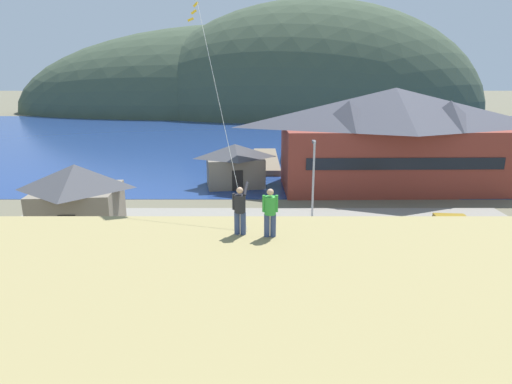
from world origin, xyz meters
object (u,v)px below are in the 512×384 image
at_px(parked_car_mid_row_center, 393,238).
at_px(person_companion, 271,211).
at_px(parking_light_pole, 314,177).
at_px(person_kite_flyer, 240,209).
at_px(moored_boat_wharfside, 241,160).
at_px(parked_car_mid_row_far, 317,274).
at_px(parked_car_back_row_left, 81,268).
at_px(parked_car_lone_by_shed, 445,278).
at_px(moored_boat_outer_mooring, 290,154).
at_px(storage_shed_near_lot, 79,201).
at_px(parked_car_back_row_right, 205,238).
at_px(parked_car_front_row_silver, 450,229).
at_px(wharf_dock, 266,161).
at_px(harbor_lodge, 393,136).
at_px(storage_shed_waterside, 236,165).

height_order(parked_car_mid_row_center, person_companion, person_companion).
height_order(parking_light_pole, person_kite_flyer, person_kite_flyer).
height_order(moored_boat_wharfside, person_kite_flyer, person_kite_flyer).
distance_m(parked_car_mid_row_center, parked_car_mid_row_far, 7.74).
xyz_separation_m(parked_car_back_row_left, parked_car_lone_by_shed, (19.52, -1.21, 0.00)).
bearing_deg(moored_boat_outer_mooring, person_kite_flyer, -96.70).
xyz_separation_m(storage_shed_near_lot, moored_boat_outer_mooring, (17.02, 29.88, -2.08)).
relative_size(parked_car_mid_row_far, parking_light_pole, 0.66).
bearing_deg(parked_car_back_row_right, parked_car_lone_by_shed, -23.46).
xyz_separation_m(storage_shed_near_lot, parked_car_front_row_silver, (25.71, -0.79, -1.74)).
relative_size(parked_car_back_row_right, parked_car_lone_by_shed, 1.03).
distance_m(wharf_dock, person_companion, 42.14).
xyz_separation_m(harbor_lodge, moored_boat_outer_mooring, (-8.98, 15.78, -4.64)).
relative_size(storage_shed_near_lot, person_companion, 3.58).
bearing_deg(moored_boat_wharfside, wharf_dock, 23.06).
height_order(parked_car_back_row_left, parked_car_mid_row_far, same).
bearing_deg(person_kite_flyer, moored_boat_wharfside, 91.96).
distance_m(parking_light_pole, person_kite_flyer, 17.78).
relative_size(parked_car_mid_row_center, person_kite_flyer, 2.29).
bearing_deg(parked_car_back_row_left, person_kite_flyer, -38.43).
bearing_deg(harbor_lodge, person_companion, -114.61).
xyz_separation_m(moored_boat_wharfside, person_companion, (2.43, -40.29, 5.99)).
relative_size(moored_boat_wharfside, person_kite_flyer, 3.08).
xyz_separation_m(storage_shed_near_lot, parked_car_back_row_left, (2.73, -7.07, -1.74)).
bearing_deg(person_companion, parked_car_front_row_silver, 46.97).
distance_m(harbor_lodge, storage_shed_waterside, 16.09).
height_order(wharf_dock, parked_car_back_row_right, parked_car_back_row_right).
xyz_separation_m(parked_car_lone_by_shed, person_kite_flyer, (-10.43, -6.01, 5.66)).
relative_size(parked_car_lone_by_shed, person_kite_flyer, 2.26).
height_order(moored_boat_wharfside, parked_car_lone_by_shed, moored_boat_wharfside).
distance_m(harbor_lodge, person_companion, 31.51).
relative_size(moored_boat_wharfside, parked_car_mid_row_far, 1.33).
height_order(parked_car_back_row_right, parking_light_pole, parking_light_pole).
bearing_deg(parked_car_back_row_right, wharf_dock, 81.10).
bearing_deg(parking_light_pole, wharf_dock, 96.99).
distance_m(moored_boat_wharfside, parked_car_back_row_right, 28.34).
bearing_deg(moored_boat_outer_mooring, person_companion, -95.31).
xyz_separation_m(parked_car_mid_row_center, person_companion, (-8.37, -12.02, 5.64)).
distance_m(storage_shed_waterside, wharf_dock, 12.66).
bearing_deg(person_companion, parked_car_mid_row_center, 55.16).
bearing_deg(storage_shed_near_lot, person_companion, -48.40).
relative_size(harbor_lodge, parked_car_back_row_right, 5.28).
bearing_deg(parked_car_back_row_right, moored_boat_outer_mooring, 76.15).
bearing_deg(parked_car_back_row_right, storage_shed_near_lot, 164.31).
height_order(wharf_dock, parked_car_mid_row_far, parked_car_mid_row_far).
height_order(parked_car_back_row_left, person_companion, person_companion).
distance_m(parked_car_lone_by_shed, parked_car_front_row_silver, 8.25).
height_order(harbor_lodge, parked_car_lone_by_shed, harbor_lodge).
distance_m(parked_car_back_row_left, parked_car_mid_row_center, 19.08).
relative_size(moored_boat_wharfside, parking_light_pole, 0.88).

